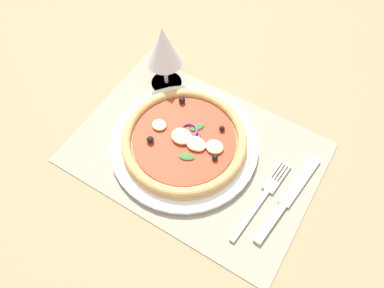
{
  "coord_description": "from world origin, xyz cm",
  "views": [
    {
      "loc": [
        17.98,
        -30.71,
        61.43
      ],
      "look_at": [
        -0.72,
        0.0,
        2.45
      ],
      "focal_mm": 35.47,
      "sensor_mm": 36.0,
      "label": 1
    }
  ],
  "objects_px": {
    "pizza": "(185,139)",
    "knife": "(289,197)",
    "wine_glass": "(163,47)",
    "fork": "(264,195)",
    "plate": "(185,144)"
  },
  "relations": [
    {
      "from": "pizza",
      "to": "knife",
      "type": "height_order",
      "value": "pizza"
    },
    {
      "from": "knife",
      "to": "wine_glass",
      "type": "height_order",
      "value": "wine_glass"
    },
    {
      "from": "wine_glass",
      "to": "knife",
      "type": "bearing_deg",
      "value": -18.53
    },
    {
      "from": "pizza",
      "to": "fork",
      "type": "height_order",
      "value": "pizza"
    },
    {
      "from": "wine_glass",
      "to": "fork",
      "type": "bearing_deg",
      "value": -24.2
    },
    {
      "from": "pizza",
      "to": "fork",
      "type": "xyz_separation_m",
      "value": [
        0.17,
        -0.02,
        -0.02
      ]
    },
    {
      "from": "plate",
      "to": "knife",
      "type": "xyz_separation_m",
      "value": [
        0.21,
        0.0,
        -0.0
      ]
    },
    {
      "from": "fork",
      "to": "knife",
      "type": "height_order",
      "value": "knife"
    },
    {
      "from": "plate",
      "to": "knife",
      "type": "relative_size",
      "value": 1.38
    },
    {
      "from": "knife",
      "to": "fork",
      "type": "bearing_deg",
      "value": 124.35
    },
    {
      "from": "plate",
      "to": "fork",
      "type": "bearing_deg",
      "value": -5.42
    },
    {
      "from": "pizza",
      "to": "fork",
      "type": "relative_size",
      "value": 1.29
    },
    {
      "from": "knife",
      "to": "wine_glass",
      "type": "bearing_deg",
      "value": 78.22
    },
    {
      "from": "fork",
      "to": "knife",
      "type": "xyz_separation_m",
      "value": [
        0.04,
        0.02,
        0.0
      ]
    },
    {
      "from": "pizza",
      "to": "fork",
      "type": "distance_m",
      "value": 0.17
    }
  ]
}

